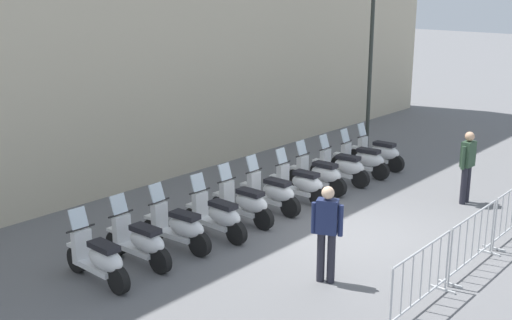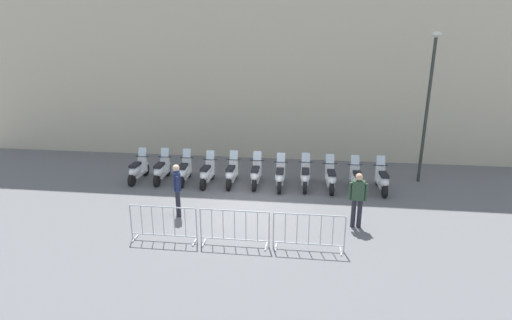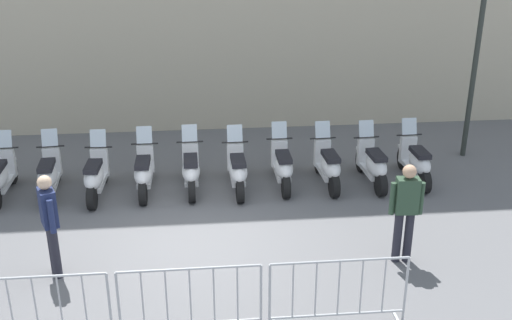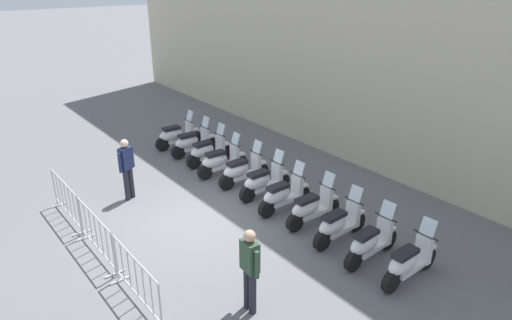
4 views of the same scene
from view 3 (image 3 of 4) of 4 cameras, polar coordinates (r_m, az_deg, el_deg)
ground_plane at (r=11.03m, az=-5.94°, el=-7.44°), size 120.00×120.00×0.00m
motorcycle_1 at (r=13.33m, az=-22.51°, el=-1.47°), size 0.62×1.72×1.24m
motorcycle_2 at (r=13.08m, az=-18.54°, el=-1.35°), size 0.68×1.71×1.24m
motorcycle_3 at (r=12.77m, az=-14.56°, el=-1.46°), size 0.57×1.73×1.24m
motorcycle_4 at (r=12.74m, az=-10.29°, el=-1.12°), size 0.61×1.72×1.24m
motorcycle_5 at (r=12.71m, az=-6.02°, el=-0.93°), size 0.63×1.72×1.24m
motorcycle_6 at (r=12.63m, az=-1.73°, el=-0.97°), size 0.64×1.72×1.24m
motorcycle_7 at (r=12.83m, az=2.45°, el=-0.60°), size 0.62×1.72×1.24m
motorcycle_8 at (r=12.93m, az=6.66°, el=-0.54°), size 0.67×1.72×1.24m
motorcycle_9 at (r=13.13m, az=10.74°, el=-0.43°), size 0.68×1.71×1.24m
motorcycle_10 at (r=13.46m, az=14.54°, el=-0.19°), size 0.64×1.72×1.24m
barrier_segment_0 at (r=8.88m, az=-19.62°, el=-13.02°), size 1.93×0.68×1.07m
barrier_segment_1 at (r=8.59m, az=-6.06°, el=-12.94°), size 1.93×0.68×1.07m
barrier_segment_2 at (r=8.78m, az=7.61°, el=-12.16°), size 1.93×0.68×1.07m
street_lamp at (r=14.53m, az=20.24°, el=13.21°), size 0.36×0.36×5.74m
officer_near_row_end at (r=10.23m, az=13.66°, el=-4.32°), size 0.55×0.24×1.73m
officer_mid_plaza at (r=10.09m, az=-18.50°, el=-5.28°), size 0.37×0.48×1.73m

